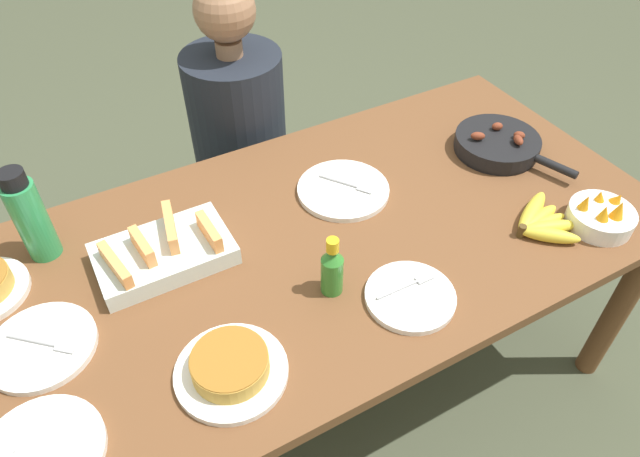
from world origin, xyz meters
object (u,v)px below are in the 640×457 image
at_px(water_bottle, 30,217).
at_px(hot_sauce_bottle, 332,269).
at_px(banana_bunch, 541,223).
at_px(empty_plate_near_front, 42,346).
at_px(person_figure, 243,167).
at_px(skillet, 498,144).
at_px(fruit_bowl_mango, 601,216).
at_px(empty_plate_far_left, 410,296).
at_px(empty_plate_far_right, 343,190).
at_px(melon_tray, 164,252).
at_px(frittata_plate_side, 231,367).
at_px(empty_plate_mid_edge, 40,454).

bearing_deg(water_bottle, hot_sauce_bottle, -38.52).
distance_m(banana_bunch, empty_plate_near_front, 1.23).
distance_m(hot_sauce_bottle, person_figure, 0.90).
relative_size(empty_plate_near_front, hot_sauce_bottle, 1.41).
height_order(skillet, fruit_bowl_mango, fruit_bowl_mango).
bearing_deg(hot_sauce_bottle, water_bottle, 141.48).
xyz_separation_m(empty_plate_far_left, hot_sauce_bottle, (-0.15, 0.11, 0.06)).
bearing_deg(water_bottle, empty_plate_far_right, -11.60).
bearing_deg(fruit_bowl_mango, melon_tray, 157.72).
height_order(melon_tray, fruit_bowl_mango, fruit_bowl_mango).
distance_m(frittata_plate_side, hot_sauce_bottle, 0.32).
bearing_deg(empty_plate_far_left, melon_tray, 139.61).
height_order(banana_bunch, empty_plate_mid_edge, banana_bunch).
height_order(empty_plate_far_left, person_figure, person_figure).
distance_m(frittata_plate_side, empty_plate_near_front, 0.42).
bearing_deg(melon_tray, fruit_bowl_mango, -22.28).
xyz_separation_m(fruit_bowl_mango, water_bottle, (-1.29, 0.60, 0.09)).
bearing_deg(empty_plate_mid_edge, person_figure, 49.83).
distance_m(frittata_plate_side, water_bottle, 0.62).
bearing_deg(melon_tray, hot_sauce_bottle, -41.47).
distance_m(melon_tray, empty_plate_mid_edge, 0.51).
bearing_deg(empty_plate_near_front, hot_sauce_bottle, -13.99).
relative_size(frittata_plate_side, empty_plate_mid_edge, 1.00).
distance_m(banana_bunch, empty_plate_far_right, 0.53).
bearing_deg(fruit_bowl_mango, frittata_plate_side, 177.25).
relative_size(fruit_bowl_mango, person_figure, 0.15).
bearing_deg(empty_plate_near_front, fruit_bowl_mango, -12.67).
bearing_deg(water_bottle, melon_tray, -34.48).
distance_m(empty_plate_far_left, person_figure, 0.98).
xyz_separation_m(frittata_plate_side, fruit_bowl_mango, (1.02, -0.05, 0.01)).
distance_m(melon_tray, empty_plate_far_left, 0.61).
bearing_deg(skillet, water_bottle, -118.78).
height_order(skillet, frittata_plate_side, skillet).
xyz_separation_m(empty_plate_mid_edge, water_bottle, (0.10, 0.54, 0.11)).
bearing_deg(empty_plate_mid_edge, banana_bunch, 0.39).
relative_size(frittata_plate_side, water_bottle, 0.93).
height_order(empty_plate_far_right, water_bottle, water_bottle).
bearing_deg(banana_bunch, empty_plate_far_left, -175.84).
bearing_deg(empty_plate_mid_edge, empty_plate_near_front, 79.88).
bearing_deg(hot_sauce_bottle, empty_plate_far_left, -37.93).
distance_m(frittata_plate_side, empty_plate_far_right, 0.64).
xyz_separation_m(banana_bunch, empty_plate_far_right, (-0.38, 0.38, -0.01)).
bearing_deg(water_bottle, empty_plate_mid_edge, -100.84).
height_order(empty_plate_near_front, hot_sauce_bottle, hot_sauce_bottle).
xyz_separation_m(empty_plate_far_left, fruit_bowl_mango, (0.58, -0.03, 0.02)).
height_order(melon_tray, empty_plate_near_front, melon_tray).
xyz_separation_m(melon_tray, hot_sauce_bottle, (0.32, -0.28, 0.04)).
bearing_deg(empty_plate_far_left, water_bottle, 141.60).
relative_size(empty_plate_far_left, fruit_bowl_mango, 1.25).
relative_size(empty_plate_far_right, fruit_bowl_mango, 1.52).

